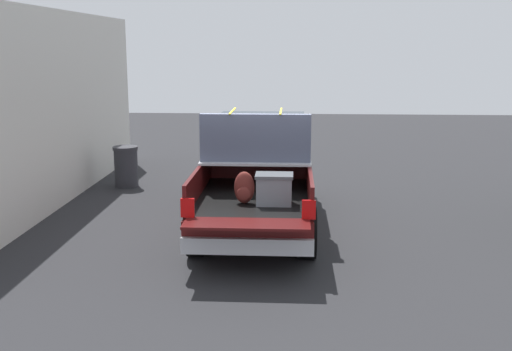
{
  "coord_description": "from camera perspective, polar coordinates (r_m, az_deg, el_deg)",
  "views": [
    {
      "loc": [
        -11.28,
        -0.62,
        3.33
      ],
      "look_at": [
        -0.6,
        0.0,
        1.1
      ],
      "focal_mm": 43.55,
      "sensor_mm": 36.0,
      "label": 1
    }
  ],
  "objects": [
    {
      "name": "pickup_truck",
      "position": [
        11.93,
        0.29,
        0.45
      ],
      "size": [
        6.05,
        2.06,
        2.23
      ],
      "color": "#470F0F",
      "rests_on": "ground_plane"
    },
    {
      "name": "ground_plane",
      "position": [
        11.78,
        0.17,
        -4.65
      ],
      "size": [
        40.0,
        40.0,
        0.0
      ],
      "primitive_type": "plane",
      "color": "#262628"
    },
    {
      "name": "building_facade",
      "position": [
        13.89,
        -18.02,
        5.89
      ],
      "size": [
        10.61,
        0.36,
        4.09
      ],
      "primitive_type": "cube",
      "color": "silver",
      "rests_on": "ground_plane"
    },
    {
      "name": "trash_can",
      "position": [
        15.28,
        -11.85,
        0.83
      ],
      "size": [
        0.6,
        0.6,
        0.98
      ],
      "color": "#2D2D33",
      "rests_on": "ground_plane"
    }
  ]
}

